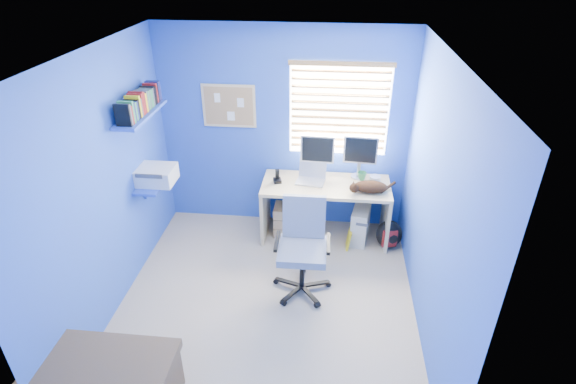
# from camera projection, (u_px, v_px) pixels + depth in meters

# --- Properties ---
(floor) EXTENTS (3.00, 3.20, 0.00)m
(floor) POSITION_uv_depth(u_px,v_px,m) (267.00, 302.00, 4.65)
(floor) COLOR #B1A38E
(floor) RESTS_ON ground
(ceiling) EXTENTS (3.00, 3.20, 0.00)m
(ceiling) POSITION_uv_depth(u_px,v_px,m) (260.00, 56.00, 3.41)
(ceiling) COLOR white
(ceiling) RESTS_ON wall_back
(wall_back) EXTENTS (3.00, 0.01, 2.50)m
(wall_back) POSITION_uv_depth(u_px,v_px,m) (284.00, 131.00, 5.42)
(wall_back) COLOR blue
(wall_back) RESTS_ON ground
(wall_front) EXTENTS (3.00, 0.01, 2.50)m
(wall_front) POSITION_uv_depth(u_px,v_px,m) (224.00, 333.00, 2.64)
(wall_front) COLOR blue
(wall_front) RESTS_ON ground
(wall_left) EXTENTS (0.01, 3.20, 2.50)m
(wall_left) POSITION_uv_depth(u_px,v_px,m) (104.00, 189.00, 4.16)
(wall_left) COLOR blue
(wall_left) RESTS_ON ground
(wall_right) EXTENTS (0.01, 3.20, 2.50)m
(wall_right) POSITION_uv_depth(u_px,v_px,m) (435.00, 206.00, 3.90)
(wall_right) COLOR blue
(wall_right) RESTS_ON ground
(desk) EXTENTS (1.52, 0.65, 0.74)m
(desk) POSITION_uv_depth(u_px,v_px,m) (325.00, 211.00, 5.50)
(desk) COLOR #DFBB7C
(desk) RESTS_ON floor
(laptop) EXTENTS (0.36, 0.31, 0.22)m
(laptop) POSITION_uv_depth(u_px,v_px,m) (311.00, 174.00, 5.31)
(laptop) COLOR silver
(laptop) RESTS_ON desk
(monitor_left) EXTENTS (0.41, 0.14, 0.54)m
(monitor_left) POSITION_uv_depth(u_px,v_px,m) (317.00, 156.00, 5.36)
(monitor_left) COLOR silver
(monitor_left) RESTS_ON desk
(monitor_right) EXTENTS (0.41, 0.15, 0.54)m
(monitor_right) POSITION_uv_depth(u_px,v_px,m) (360.00, 157.00, 5.34)
(monitor_right) COLOR silver
(monitor_right) RESTS_ON desk
(phone) EXTENTS (0.12, 0.13, 0.17)m
(phone) POSITION_uv_depth(u_px,v_px,m) (277.00, 176.00, 5.32)
(phone) COLOR black
(phone) RESTS_ON desk
(mug) EXTENTS (0.10, 0.09, 0.10)m
(mug) POSITION_uv_depth(u_px,v_px,m) (362.00, 176.00, 5.39)
(mug) COLOR #2C8045
(mug) RESTS_ON desk
(cd_spindle) EXTENTS (0.13, 0.13, 0.07)m
(cd_spindle) POSITION_uv_depth(u_px,v_px,m) (375.00, 179.00, 5.36)
(cd_spindle) COLOR silver
(cd_spindle) RESTS_ON desk
(cat) EXTENTS (0.43, 0.31, 0.14)m
(cat) POSITION_uv_depth(u_px,v_px,m) (371.00, 187.00, 5.12)
(cat) COLOR black
(cat) RESTS_ON desk
(tower_pc) EXTENTS (0.26, 0.47, 0.45)m
(tower_pc) POSITION_uv_depth(u_px,v_px,m) (360.00, 224.00, 5.51)
(tower_pc) COLOR beige
(tower_pc) RESTS_ON floor
(drawer_boxes) EXTENTS (0.35, 0.28, 0.41)m
(drawer_boxes) POSITION_uv_depth(u_px,v_px,m) (289.00, 220.00, 5.63)
(drawer_boxes) COLOR tan
(drawer_boxes) RESTS_ON floor
(yellow_book) EXTENTS (0.03, 0.17, 0.24)m
(yellow_book) POSITION_uv_depth(u_px,v_px,m) (349.00, 239.00, 5.40)
(yellow_book) COLOR yellow
(yellow_book) RESTS_ON floor
(backpack) EXTENTS (0.36, 0.30, 0.37)m
(backpack) POSITION_uv_depth(u_px,v_px,m) (389.00, 234.00, 5.39)
(backpack) COLOR black
(backpack) RESTS_ON floor
(office_chair) EXTENTS (0.60, 0.60, 1.02)m
(office_chair) POSITION_uv_depth(u_px,v_px,m) (302.00, 259.00, 4.66)
(office_chair) COLOR black
(office_chair) RESTS_ON floor
(window_blinds) EXTENTS (1.15, 0.05, 1.10)m
(window_blinds) POSITION_uv_depth(u_px,v_px,m) (339.00, 110.00, 5.18)
(window_blinds) COLOR white
(window_blinds) RESTS_ON ground
(corkboard) EXTENTS (0.64, 0.02, 0.52)m
(corkboard) POSITION_uv_depth(u_px,v_px,m) (229.00, 106.00, 5.31)
(corkboard) COLOR #DFBB7C
(corkboard) RESTS_ON ground
(wall_shelves) EXTENTS (0.42, 0.90, 1.05)m
(wall_shelves) POSITION_uv_depth(u_px,v_px,m) (147.00, 140.00, 4.71)
(wall_shelves) COLOR blue
(wall_shelves) RESTS_ON ground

